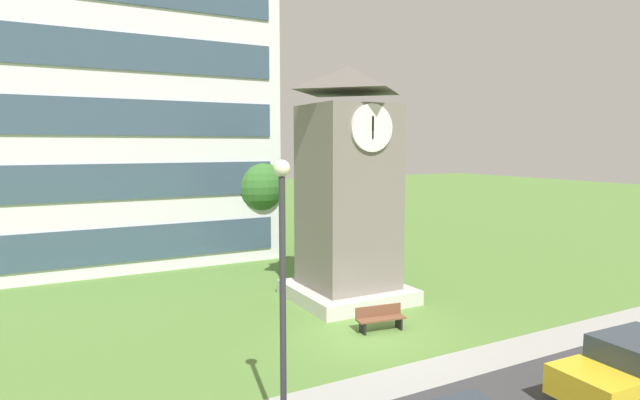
{
  "coord_description": "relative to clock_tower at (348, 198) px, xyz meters",
  "views": [
    {
      "loc": [
        -9.88,
        -14.69,
        6.6
      ],
      "look_at": [
        0.8,
        5.1,
        4.24
      ],
      "focal_mm": 29.29,
      "sensor_mm": 36.0,
      "label": 1
    }
  ],
  "objects": [
    {
      "name": "ground_plane",
      "position": [
        -1.6,
        -4.09,
        -4.39
      ],
      "size": [
        160.0,
        160.0,
        0.0
      ],
      "primitive_type": "plane",
      "color": "#567F38"
    },
    {
      "name": "kerb_strip",
      "position": [
        -1.6,
        -7.46,
        -4.39
      ],
      "size": [
        120.0,
        1.6,
        0.01
      ],
      "primitive_type": "cube",
      "color": "#9E9E99",
      "rests_on": "ground"
    },
    {
      "name": "office_building",
      "position": [
        -7.76,
        16.29,
        8.41
      ],
      "size": [
        17.23,
        14.96,
        25.6
      ],
      "color": "silver",
      "rests_on": "ground"
    },
    {
      "name": "clock_tower",
      "position": [
        0.0,
        0.0,
        0.0
      ],
      "size": [
        4.61,
        4.61,
        9.87
      ],
      "color": "slate",
      "rests_on": "ground"
    },
    {
      "name": "park_bench",
      "position": [
        -1.0,
        -3.88,
        -3.93
      ],
      "size": [
        1.85,
        0.73,
        0.88
      ],
      "color": "brown",
      "rests_on": "ground"
    },
    {
      "name": "street_lamp",
      "position": [
        -7.01,
        -8.8,
        -0.52
      ],
      "size": [
        0.36,
        0.36,
        6.3
      ],
      "color": "#333338",
      "rests_on": "ground"
    },
    {
      "name": "tree_streetside",
      "position": [
        3.39,
        6.76,
        -0.23
      ],
      "size": [
        3.26,
        3.26,
        5.82
      ],
      "color": "#513823",
      "rests_on": "ground"
    },
    {
      "name": "tree_by_building",
      "position": [
        -0.29,
        9.55,
        -0.14
      ],
      "size": [
        3.07,
        3.07,
        5.81
      ],
      "color": "#513823",
      "rests_on": "ground"
    },
    {
      "name": "parked_car_yellow",
      "position": [
        1.79,
        -11.27,
        -3.53
      ],
      "size": [
        4.46,
        2.14,
        1.69
      ],
      "color": "gold",
      "rests_on": "ground"
    }
  ]
}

